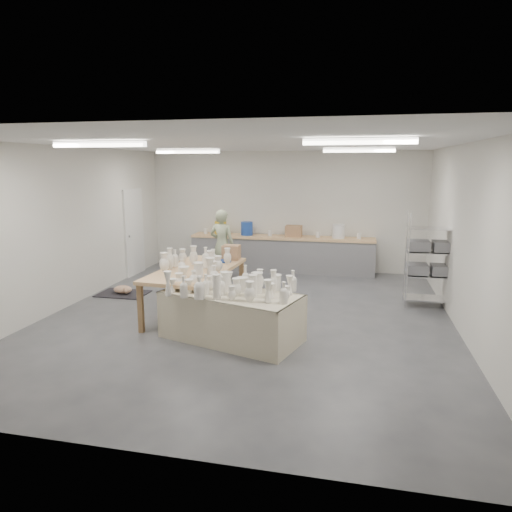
% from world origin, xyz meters
% --- Properties ---
extents(room, '(8.00, 8.02, 3.00)m').
position_xyz_m(room, '(-0.11, 0.08, 2.06)').
color(room, '#424449').
rests_on(room, ground).
extents(back_counter, '(4.60, 0.60, 1.24)m').
position_xyz_m(back_counter, '(-0.01, 3.68, 0.49)').
color(back_counter, tan).
rests_on(back_counter, ground).
extents(wire_shelf, '(0.88, 0.48, 1.80)m').
position_xyz_m(wire_shelf, '(3.20, 1.40, 0.92)').
color(wire_shelf, silver).
rests_on(wire_shelf, ground).
extents(drying_table, '(2.30, 1.59, 1.11)m').
position_xyz_m(drying_table, '(-0.02, -1.06, 0.42)').
color(drying_table, olive).
rests_on(drying_table, ground).
extents(work_table, '(1.29, 2.35, 1.23)m').
position_xyz_m(work_table, '(-0.89, 0.04, 0.87)').
color(work_table, tan).
rests_on(work_table, ground).
extents(rug, '(1.00, 0.70, 0.02)m').
position_xyz_m(rug, '(-2.90, 0.88, 0.01)').
color(rug, black).
rests_on(rug, ground).
extents(cat, '(0.40, 0.30, 0.17)m').
position_xyz_m(cat, '(-2.88, 0.87, 0.11)').
color(cat, white).
rests_on(cat, rug).
extents(potter, '(0.66, 0.49, 1.66)m').
position_xyz_m(potter, '(-1.21, 2.50, 0.83)').
color(potter, '#9EAB84').
rests_on(potter, ground).
extents(red_stool, '(0.38, 0.38, 0.29)m').
position_xyz_m(red_stool, '(-1.21, 2.77, 0.26)').
color(red_stool, '#B22D19').
rests_on(red_stool, ground).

